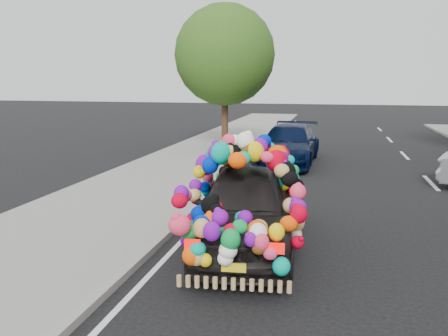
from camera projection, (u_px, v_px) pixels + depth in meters
name	position (u px, v px, depth m)	size (l,w,h in m)	color
ground	(294.00, 227.00, 9.03)	(100.00, 100.00, 0.00)	black
sidewalk	(106.00, 210.00, 10.03)	(4.00, 60.00, 0.12)	gray
kerb	(187.00, 216.00, 9.57)	(0.15, 60.00, 0.13)	gray
tree_near_sidewalk	(225.00, 55.00, 18.18)	(4.20, 4.20, 6.13)	#332114
plush_art_car	(246.00, 189.00, 7.88)	(2.53, 4.58, 2.07)	black
navy_sedan	(289.00, 144.00, 16.00)	(1.95, 4.80, 1.39)	black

